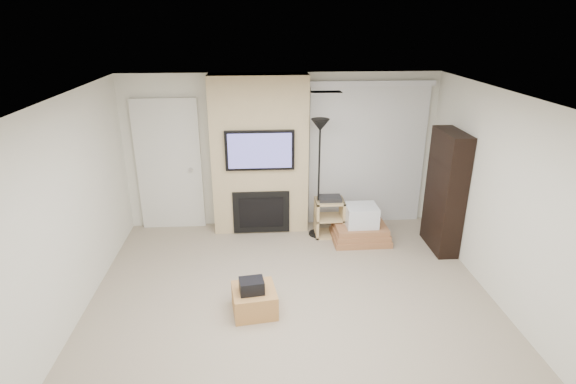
{
  "coord_description": "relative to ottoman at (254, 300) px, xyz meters",
  "views": [
    {
      "loc": [
        -0.38,
        -4.24,
        3.28
      ],
      "look_at": [
        0.0,
        1.2,
        1.15
      ],
      "focal_mm": 28.0,
      "sensor_mm": 36.0,
      "label": 1
    }
  ],
  "objects": [
    {
      "name": "floor",
      "position": [
        0.47,
        -0.26,
        -0.15
      ],
      "size": [
        5.0,
        5.5,
        0.0
      ],
      "primitive_type": "cube",
      "color": "tan",
      "rests_on": "ground"
    },
    {
      "name": "ceiling",
      "position": [
        0.47,
        -0.26,
        2.35
      ],
      "size": [
        5.0,
        5.5,
        0.0
      ],
      "primitive_type": "cube",
      "color": "white",
      "rests_on": "wall_back"
    },
    {
      "name": "wall_back",
      "position": [
        0.47,
        2.49,
        1.1
      ],
      "size": [
        5.0,
        0.0,
        2.5
      ],
      "primitive_type": "cube",
      "rotation": [
        1.57,
        0.0,
        0.0
      ],
      "color": "silver",
      "rests_on": "ground"
    },
    {
      "name": "wall_left",
      "position": [
        -2.03,
        -0.26,
        1.1
      ],
      "size": [
        0.0,
        5.5,
        2.5
      ],
      "primitive_type": "cube",
      "rotation": [
        1.57,
        0.0,
        1.57
      ],
      "color": "silver",
      "rests_on": "ground"
    },
    {
      "name": "wall_right",
      "position": [
        2.97,
        -0.26,
        1.1
      ],
      "size": [
        0.0,
        5.5,
        2.5
      ],
      "primitive_type": "cube",
      "rotation": [
        1.57,
        0.0,
        1.57
      ],
      "color": "silver",
      "rests_on": "ground"
    },
    {
      "name": "hvac_vent",
      "position": [
        0.87,
        0.54,
        2.35
      ],
      "size": [
        0.35,
        0.18,
        0.01
      ],
      "primitive_type": "cube",
      "color": "silver",
      "rests_on": "ceiling"
    },
    {
      "name": "ottoman",
      "position": [
        0.0,
        0.0,
        0.0
      ],
      "size": [
        0.56,
        0.56,
        0.3
      ],
      "primitive_type": "cube",
      "rotation": [
        0.0,
        0.0,
        0.13
      ],
      "color": "#BB8045",
      "rests_on": "floor"
    },
    {
      "name": "black_bag",
      "position": [
        -0.02,
        -0.04,
        0.23
      ],
      "size": [
        0.31,
        0.26,
        0.16
      ],
      "primitive_type": "cube",
      "rotation": [
        0.0,
        0.0,
        0.13
      ],
      "color": "black",
      "rests_on": "ottoman"
    },
    {
      "name": "fireplace_wall",
      "position": [
        0.12,
        2.28,
        1.09
      ],
      "size": [
        1.5,
        0.47,
        2.5
      ],
      "color": "tan",
      "rests_on": "floor"
    },
    {
      "name": "entry_door",
      "position": [
        -1.33,
        2.46,
        0.9
      ],
      "size": [
        1.02,
        0.11,
        2.14
      ],
      "color": "silver",
      "rests_on": "floor"
    },
    {
      "name": "vertical_blinds",
      "position": [
        1.87,
        2.44,
        1.12
      ],
      "size": [
        1.98,
        0.1,
        2.37
      ],
      "color": "silver",
      "rests_on": "floor"
    },
    {
      "name": "floor_lamp",
      "position": [
        1.01,
        1.97,
        1.33
      ],
      "size": [
        0.28,
        0.28,
        1.89
      ],
      "color": "black",
      "rests_on": "floor"
    },
    {
      "name": "av_stand",
      "position": [
        1.19,
        1.95,
        0.2
      ],
      "size": [
        0.45,
        0.38,
        0.66
      ],
      "color": "tan",
      "rests_on": "floor"
    },
    {
      "name": "box_stack",
      "position": [
        1.65,
        1.73,
        0.07
      ],
      "size": [
        0.88,
        0.67,
        0.58
      ],
      "color": "#A16841",
      "rests_on": "floor"
    },
    {
      "name": "bookshelf",
      "position": [
        2.8,
        1.43,
        0.75
      ],
      "size": [
        0.3,
        0.8,
        1.8
      ],
      "color": "black",
      "rests_on": "floor"
    }
  ]
}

